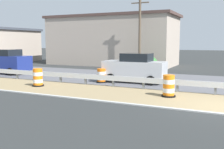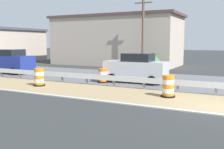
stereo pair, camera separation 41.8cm
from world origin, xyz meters
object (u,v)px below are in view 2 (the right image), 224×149
(car_lead_far_lane, at_px, (136,68))
(utility_pole_near, at_px, (143,33))
(traffic_barrel_mid, at_px, (39,78))
(traffic_barrel_nearest, at_px, (168,87))
(car_trailing_far_lane, at_px, (9,61))
(traffic_barrel_close, at_px, (103,76))

(car_lead_far_lane, bearing_deg, utility_pole_near, -74.10)
(traffic_barrel_mid, bearing_deg, traffic_barrel_nearest, -87.73)
(traffic_barrel_nearest, distance_m, car_trailing_far_lane, 16.04)
(traffic_barrel_nearest, xyz_separation_m, traffic_barrel_close, (2.76, 5.38, -0.08))
(traffic_barrel_mid, xyz_separation_m, car_trailing_far_lane, (4.13, 7.22, 0.56))
(traffic_barrel_nearest, bearing_deg, traffic_barrel_mid, 92.27)
(traffic_barrel_nearest, relative_size, traffic_barrel_mid, 1.00)
(traffic_barrel_nearest, bearing_deg, car_trailing_far_lane, 76.29)
(traffic_barrel_close, bearing_deg, car_trailing_far_lane, 84.20)
(traffic_barrel_mid, distance_m, car_trailing_far_lane, 8.34)
(car_lead_far_lane, height_order, utility_pole_near, utility_pole_near)
(utility_pole_near, bearing_deg, car_trailing_far_lane, 129.40)
(traffic_barrel_nearest, distance_m, traffic_barrel_close, 6.05)
(traffic_barrel_close, relative_size, car_lead_far_lane, 0.22)
(traffic_barrel_nearest, bearing_deg, utility_pole_near, 26.07)
(traffic_barrel_nearest, xyz_separation_m, car_lead_far_lane, (3.84, 3.31, 0.50))
(car_trailing_far_lane, distance_m, utility_pole_near, 12.93)
(traffic_barrel_close, height_order, traffic_barrel_mid, traffic_barrel_mid)
(car_trailing_far_lane, bearing_deg, traffic_barrel_close, 173.65)
(traffic_barrel_nearest, xyz_separation_m, utility_pole_near, (11.83, 5.79, 3.20))
(traffic_barrel_close, height_order, car_lead_far_lane, car_lead_far_lane)
(traffic_barrel_nearest, height_order, car_lead_far_lane, car_lead_far_lane)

